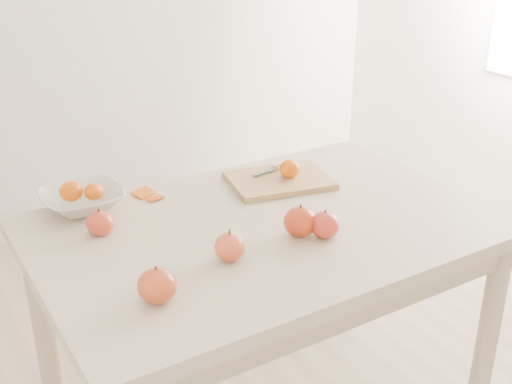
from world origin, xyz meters
TOP-DOWN VIEW (x-y plane):
  - table at (0.00, 0.00)m, footprint 1.20×0.80m
  - cutting_board at (0.18, 0.20)m, footprint 0.33×0.27m
  - board_tangerine at (0.21, 0.19)m, footprint 0.06×0.06m
  - fruit_bowl at (-0.38, 0.34)m, footprint 0.22×0.22m
  - bowl_tangerine_near at (-0.41, 0.35)m, footprint 0.06×0.06m
  - bowl_tangerine_far at (-0.35, 0.32)m, footprint 0.05×0.05m
  - orange_peel_a at (-0.21, 0.34)m, footprint 0.07×0.06m
  - orange_peel_b at (-0.19, 0.29)m, footprint 0.05×0.04m
  - paring_knife at (0.22, 0.27)m, footprint 0.17×0.05m
  - apple_green at (-0.17, -0.11)m, footprint 0.07×0.07m
  - apple_red_e at (0.08, -0.15)m, footprint 0.08×0.08m
  - apple_red_d at (-0.39, -0.19)m, footprint 0.08×0.08m
  - apple_red_a at (-0.39, 0.16)m, footprint 0.07×0.07m
  - apple_red_c at (0.04, -0.11)m, footprint 0.09×0.09m
  - apple_red_b at (-0.18, -0.12)m, footprint 0.07×0.07m

SIDE VIEW (x-z plane):
  - table at x=0.00m, z-range 0.28..1.03m
  - orange_peel_a at x=-0.21m, z-range 0.75..0.76m
  - orange_peel_b at x=-0.19m, z-range 0.75..0.76m
  - cutting_board at x=0.18m, z-range 0.75..0.77m
  - paring_knife at x=0.22m, z-range 0.77..0.78m
  - fruit_bowl at x=-0.38m, z-range 0.75..0.80m
  - apple_red_a at x=-0.39m, z-range 0.75..0.81m
  - apple_green at x=-0.17m, z-range 0.75..0.81m
  - apple_red_b at x=-0.18m, z-range 0.75..0.82m
  - apple_red_e at x=0.08m, z-range 0.75..0.82m
  - apple_red_d at x=-0.39m, z-range 0.75..0.83m
  - apple_red_c at x=0.04m, z-range 0.75..0.83m
  - board_tangerine at x=0.21m, z-range 0.77..0.82m
  - bowl_tangerine_far at x=-0.35m, z-range 0.78..0.82m
  - bowl_tangerine_near at x=-0.41m, z-range 0.78..0.83m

